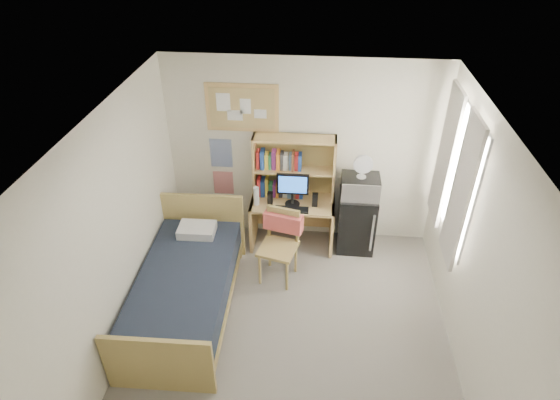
# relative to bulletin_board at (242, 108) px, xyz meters

# --- Properties ---
(floor) EXTENTS (3.60, 4.20, 0.02)m
(floor) POSITION_rel_bulletin_board_xyz_m (0.78, -2.08, -1.93)
(floor) COLOR gray
(floor) RESTS_ON ground
(ceiling) EXTENTS (3.60, 4.20, 0.02)m
(ceiling) POSITION_rel_bulletin_board_xyz_m (0.78, -2.08, 0.68)
(ceiling) COLOR white
(ceiling) RESTS_ON wall_back
(wall_back) EXTENTS (3.60, 0.04, 2.60)m
(wall_back) POSITION_rel_bulletin_board_xyz_m (0.78, 0.02, -0.62)
(wall_back) COLOR white
(wall_back) RESTS_ON floor
(wall_left) EXTENTS (0.04, 4.20, 2.60)m
(wall_left) POSITION_rel_bulletin_board_xyz_m (-1.02, -2.08, -0.62)
(wall_left) COLOR white
(wall_left) RESTS_ON floor
(wall_right) EXTENTS (0.04, 4.20, 2.60)m
(wall_right) POSITION_rel_bulletin_board_xyz_m (2.58, -2.08, -0.62)
(wall_right) COLOR white
(wall_right) RESTS_ON floor
(window_unit) EXTENTS (0.10, 1.40, 1.70)m
(window_unit) POSITION_rel_bulletin_board_xyz_m (2.53, -0.88, -0.32)
(window_unit) COLOR white
(window_unit) RESTS_ON wall_right
(curtain_left) EXTENTS (0.04, 0.55, 1.70)m
(curtain_left) POSITION_rel_bulletin_board_xyz_m (2.50, -1.28, -0.32)
(curtain_left) COLOR silver
(curtain_left) RESTS_ON wall_right
(curtain_right) EXTENTS (0.04, 0.55, 1.70)m
(curtain_right) POSITION_rel_bulletin_board_xyz_m (2.50, -0.48, -0.32)
(curtain_right) COLOR silver
(curtain_right) RESTS_ON wall_right
(bulletin_board) EXTENTS (0.94, 0.03, 0.64)m
(bulletin_board) POSITION_rel_bulletin_board_xyz_m (0.00, 0.00, 0.00)
(bulletin_board) COLOR tan
(bulletin_board) RESTS_ON wall_back
(poster_wave) EXTENTS (0.30, 0.01, 0.42)m
(poster_wave) POSITION_rel_bulletin_board_xyz_m (-0.32, 0.01, -0.67)
(poster_wave) COLOR #254194
(poster_wave) RESTS_ON wall_back
(poster_japan) EXTENTS (0.28, 0.01, 0.36)m
(poster_japan) POSITION_rel_bulletin_board_xyz_m (-0.32, 0.01, -1.14)
(poster_japan) COLOR red
(poster_japan) RESTS_ON wall_back
(desk) EXTENTS (1.14, 0.57, 0.71)m
(desk) POSITION_rel_bulletin_board_xyz_m (0.69, -0.29, -1.56)
(desk) COLOR #DAB06A
(desk) RESTS_ON floor
(desk_chair) EXTENTS (0.59, 0.59, 0.98)m
(desk_chair) POSITION_rel_bulletin_board_xyz_m (0.56, -1.01, -1.43)
(desk_chair) COLOR tan
(desk_chair) RESTS_ON floor
(mini_fridge) EXTENTS (0.51, 0.51, 0.86)m
(mini_fridge) POSITION_rel_bulletin_board_xyz_m (1.57, -0.26, -1.49)
(mini_fridge) COLOR black
(mini_fridge) RESTS_ON floor
(bed) EXTENTS (1.10, 2.14, 0.58)m
(bed) POSITION_rel_bulletin_board_xyz_m (-0.47, -1.68, -1.63)
(bed) COLOR black
(bed) RESTS_ON floor
(hutch) EXTENTS (1.09, 0.28, 0.89)m
(hutch) POSITION_rel_bulletin_board_xyz_m (0.68, -0.14, -0.76)
(hutch) COLOR #DAB06A
(hutch) RESTS_ON desk
(monitor) EXTENTS (0.42, 0.03, 0.45)m
(monitor) POSITION_rel_bulletin_board_xyz_m (0.69, -0.35, -0.98)
(monitor) COLOR black
(monitor) RESTS_ON desk
(keyboard) EXTENTS (0.45, 0.14, 0.02)m
(keyboard) POSITION_rel_bulletin_board_xyz_m (0.69, -0.49, -1.20)
(keyboard) COLOR black
(keyboard) RESTS_ON desk
(speaker_left) EXTENTS (0.07, 0.07, 0.17)m
(speaker_left) POSITION_rel_bulletin_board_xyz_m (0.39, -0.35, -1.12)
(speaker_left) COLOR black
(speaker_left) RESTS_ON desk
(speaker_right) EXTENTS (0.08, 0.08, 0.19)m
(speaker_right) POSITION_rel_bulletin_board_xyz_m (0.99, -0.35, -1.12)
(speaker_right) COLOR black
(speaker_right) RESTS_ON desk
(water_bottle) EXTENTS (0.08, 0.08, 0.26)m
(water_bottle) POSITION_rel_bulletin_board_xyz_m (0.21, -0.39, -1.08)
(water_bottle) COLOR silver
(water_bottle) RESTS_ON desk
(hoodie) EXTENTS (0.52, 0.26, 0.24)m
(hoodie) POSITION_rel_bulletin_board_xyz_m (0.60, -0.82, -1.16)
(hoodie) COLOR #DF5B55
(hoodie) RESTS_ON desk_chair
(microwave) EXTENTS (0.50, 0.38, 0.29)m
(microwave) POSITION_rel_bulletin_board_xyz_m (1.57, -0.28, -0.92)
(microwave) COLOR #BABABF
(microwave) RESTS_ON mini_fridge
(desk_fan) EXTENTS (0.25, 0.25, 0.31)m
(desk_fan) POSITION_rel_bulletin_board_xyz_m (1.57, -0.28, -0.62)
(desk_fan) COLOR silver
(desk_fan) RESTS_ON microwave
(pillow) EXTENTS (0.47, 0.33, 0.11)m
(pillow) POSITION_rel_bulletin_board_xyz_m (-0.49, -0.93, -1.28)
(pillow) COLOR silver
(pillow) RESTS_ON bed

